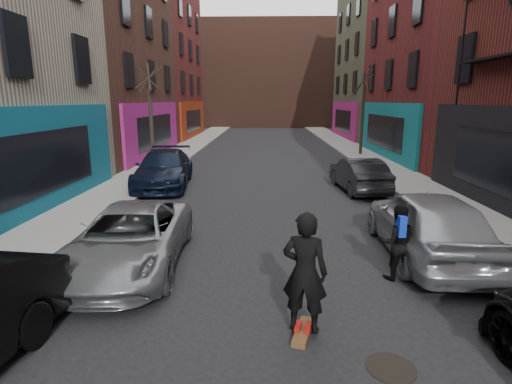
# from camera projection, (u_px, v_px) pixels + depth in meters

# --- Properties ---
(sidewalk_left) EXTENTS (2.50, 84.00, 0.13)m
(sidewalk_left) POSITION_uv_depth(u_px,v_px,m) (193.00, 144.00, 33.11)
(sidewalk_left) COLOR gray
(sidewalk_left) RESTS_ON ground
(sidewalk_right) EXTENTS (2.50, 84.00, 0.13)m
(sidewalk_right) POSITION_uv_depth(u_px,v_px,m) (344.00, 145.00, 32.81)
(sidewalk_right) COLOR gray
(sidewalk_right) RESTS_ON ground
(building_far) EXTENTS (40.00, 10.00, 14.00)m
(building_far) POSITION_uv_depth(u_px,v_px,m) (268.00, 76.00, 56.72)
(building_far) COLOR #47281E
(building_far) RESTS_ON ground
(tree_left_far) EXTENTS (2.00, 2.00, 6.50)m
(tree_left_far) POSITION_uv_depth(u_px,v_px,m) (150.00, 106.00, 20.68)
(tree_left_far) COLOR black
(tree_left_far) RESTS_ON sidewalk_left
(tree_right_far) EXTENTS (2.00, 2.00, 6.80)m
(tree_right_far) POSITION_uv_depth(u_px,v_px,m) (363.00, 102.00, 26.19)
(tree_right_far) COLOR black
(tree_right_far) RESTS_ON sidewalk_right
(parked_left_far) EXTENTS (2.50, 4.97, 1.35)m
(parked_left_far) POSITION_uv_depth(u_px,v_px,m) (131.00, 238.00, 8.89)
(parked_left_far) COLOR gray
(parked_left_far) RESTS_ON ground
(parked_left_end) EXTENTS (2.67, 5.51, 1.55)m
(parked_left_end) POSITION_uv_depth(u_px,v_px,m) (164.00, 169.00, 17.24)
(parked_left_end) COLOR black
(parked_left_end) RESTS_ON ground
(parked_right_far) EXTENTS (2.13, 4.94, 1.66)m
(parked_right_far) POSITION_uv_depth(u_px,v_px,m) (427.00, 223.00, 9.42)
(parked_right_far) COLOR #95989D
(parked_right_far) RESTS_ON ground
(parked_right_end) EXTENTS (1.82, 4.26, 1.37)m
(parked_right_end) POSITION_uv_depth(u_px,v_px,m) (359.00, 174.00, 16.40)
(parked_right_end) COLOR black
(parked_right_end) RESTS_ON ground
(skateboard) EXTENTS (0.43, 0.83, 0.10)m
(skateboard) POSITION_uv_depth(u_px,v_px,m) (303.00, 332.00, 6.39)
(skateboard) COLOR brown
(skateboard) RESTS_ON ground
(skateboarder) EXTENTS (0.81, 0.65, 1.95)m
(skateboarder) POSITION_uv_depth(u_px,v_px,m) (305.00, 272.00, 6.16)
(skateboarder) COLOR black
(skateboarder) RESTS_ON skateboard
(pedestrian) EXTENTS (0.79, 0.64, 1.60)m
(pedestrian) POSITION_uv_depth(u_px,v_px,m) (397.00, 242.00, 8.24)
(pedestrian) COLOR black
(pedestrian) RESTS_ON ground
(manhole) EXTENTS (0.87, 0.87, 0.01)m
(manhole) POSITION_uv_depth(u_px,v_px,m) (391.00, 368.00, 5.60)
(manhole) COLOR black
(manhole) RESTS_ON ground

